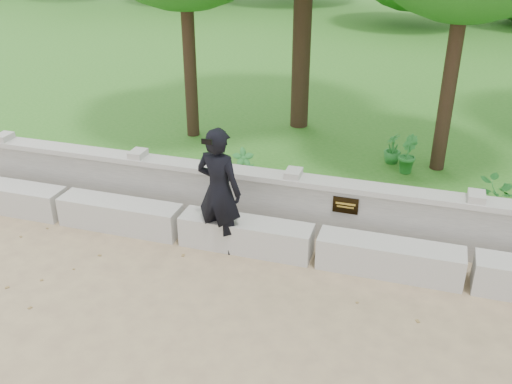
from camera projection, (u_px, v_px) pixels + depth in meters
ground at (278, 350)px, 6.28m from camera, size 80.00×80.00×0.00m
lawn at (394, 58)px, 18.21m from camera, size 40.00×22.00×0.25m
concrete_bench at (315, 246)px, 7.81m from camera, size 11.90×0.45×0.45m
parapet_wall at (326, 208)px, 8.30m from camera, size 12.50×0.35×0.90m
man_main at (219, 191)px, 7.77m from camera, size 0.74×0.67×1.83m
shrub_a at (244, 169)px, 9.24m from camera, size 0.44×0.40×0.69m
shrub_b at (407, 154)px, 9.84m from camera, size 0.35×0.41×0.66m
shrub_c at (500, 202)px, 8.20m from camera, size 0.81×0.78×0.68m
shrub_d at (393, 148)px, 10.22m from camera, size 0.31×0.34×0.55m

